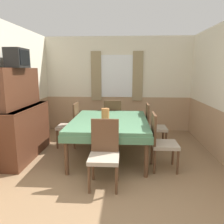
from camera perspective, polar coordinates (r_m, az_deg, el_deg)
name	(u,v)px	position (r m, az deg, el deg)	size (l,w,h in m)	color
ground_plane	(106,223)	(2.79, -1.68, -26.96)	(16.00, 16.00, 0.00)	#846647
wall_back	(118,84)	(6.15, 1.55, 7.29)	(4.41, 0.09, 2.60)	silver
wall_left	(11,91)	(4.73, -24.85, 4.98)	(0.05, 4.33, 2.60)	silver
wall_right	(224,92)	(4.55, 27.20, 4.58)	(0.05, 4.33, 2.60)	silver
dining_table	(110,124)	(4.30, -0.62, -3.25)	(1.49, 1.88, 0.75)	#4C7A56
chair_head_window	(113,118)	(5.41, 0.22, -1.66)	(0.44, 0.44, 0.99)	brown
chair_right_far	(153,125)	(4.88, 10.63, -3.27)	(0.44, 0.44, 0.99)	brown
chair_right_near	(161,140)	(3.86, 12.56, -7.18)	(0.44, 0.44, 0.99)	brown
chair_left_far	(71,123)	(4.99, -10.73, -2.95)	(0.44, 0.44, 0.99)	brown
chair_head_near	(104,151)	(3.29, -2.03, -10.22)	(0.44, 0.44, 0.99)	brown
sideboard	(23,120)	(4.60, -22.26, -2.05)	(0.46, 1.56, 1.75)	#4C2819
tv	(17,58)	(4.37, -23.52, 12.81)	(0.29, 0.45, 0.34)	black
vase	(105,114)	(4.18, -1.75, -0.64)	(0.15, 0.15, 0.23)	#B26B38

